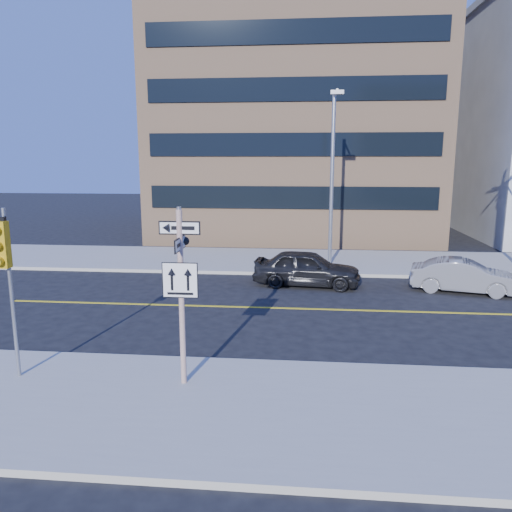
# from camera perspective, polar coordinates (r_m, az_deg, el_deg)

# --- Properties ---
(ground) EXTENTS (120.00, 120.00, 0.00)m
(ground) POSITION_cam_1_polar(r_m,az_deg,el_deg) (14.29, -5.83, -10.43)
(ground) COLOR black
(ground) RESTS_ON ground
(sign_pole) EXTENTS (0.92, 0.92, 4.06)m
(sign_pole) POSITION_cam_1_polar(r_m,az_deg,el_deg) (11.20, -8.56, -3.48)
(sign_pole) COLOR silver
(sign_pole) RESTS_ON near_sidewalk
(traffic_signal) EXTENTS (0.32, 0.45, 4.00)m
(traffic_signal) POSITION_cam_1_polar(r_m,az_deg,el_deg) (12.52, -26.87, -0.25)
(traffic_signal) COLOR gray
(traffic_signal) RESTS_ON near_sidewalk
(parked_car_a) EXTENTS (2.25, 4.57, 1.50)m
(parked_car_a) POSITION_cam_1_polar(r_m,az_deg,el_deg) (20.83, 5.83, -1.38)
(parked_car_a) COLOR black
(parked_car_a) RESTS_ON ground
(parked_car_b) EXTENTS (2.33, 4.23, 1.32)m
(parked_car_b) POSITION_cam_1_polar(r_m,az_deg,el_deg) (21.36, 22.65, -2.13)
(parked_car_b) COLOR slate
(parked_car_b) RESTS_ON ground
(streetlight_a) EXTENTS (0.55, 2.25, 8.00)m
(streetlight_a) POSITION_cam_1_polar(r_m,az_deg,el_deg) (23.83, 8.74, 9.83)
(streetlight_a) COLOR gray
(streetlight_a) RESTS_ON far_sidewalk
(building_brick) EXTENTS (18.00, 18.00, 18.00)m
(building_brick) POSITION_cam_1_polar(r_m,az_deg,el_deg) (38.22, 4.57, 16.73)
(building_brick) COLOR tan
(building_brick) RESTS_ON ground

